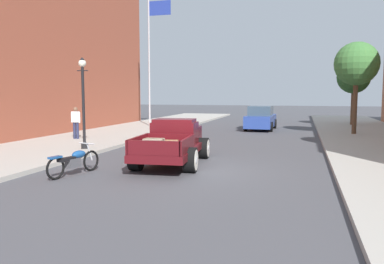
{
  "coord_description": "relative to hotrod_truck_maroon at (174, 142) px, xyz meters",
  "views": [
    {
      "loc": [
        3.54,
        -11.78,
        2.48
      ],
      "look_at": [
        -0.56,
        2.37,
        1.0
      ],
      "focal_mm": 35.78,
      "sensor_mm": 36.0,
      "label": 1
    }
  ],
  "objects": [
    {
      "name": "ground_plane",
      "position": [
        0.86,
        -1.12,
        -0.75
      ],
      "size": [
        140.0,
        140.0,
        0.0
      ],
      "primitive_type": "plane",
      "color": "#47474C"
    },
    {
      "name": "sidewalk_left",
      "position": [
        -6.39,
        -1.12,
        -0.68
      ],
      "size": [
        5.5,
        64.0,
        0.15
      ],
      "primitive_type": "cube",
      "color": "#ADA89E",
      "rests_on": "ground"
    },
    {
      "name": "hotrod_truck_maroon",
      "position": [
        0.0,
        0.0,
        0.0
      ],
      "size": [
        2.49,
        5.05,
        1.58
      ],
      "color": "#510F14",
      "rests_on": "ground"
    },
    {
      "name": "motorcycle_parked",
      "position": [
        -2.25,
        -2.86,
        -0.31
      ],
      "size": [
        0.71,
        2.09,
        0.93
      ],
      "color": "black",
      "rests_on": "ground"
    },
    {
      "name": "car_background_blue",
      "position": [
        1.65,
        13.71,
        0.01
      ],
      "size": [
        1.95,
        4.34,
        1.65
      ],
      "color": "#284293",
      "rests_on": "ground"
    },
    {
      "name": "pedestrian_sidewalk_left",
      "position": [
        -6.86,
        4.36,
        0.33
      ],
      "size": [
        0.53,
        0.22,
        1.65
      ],
      "color": "#232847",
      "rests_on": "sidewalk_left"
    },
    {
      "name": "street_lamp_near",
      "position": [
        -4.49,
        1.34,
        1.63
      ],
      "size": [
        0.5,
        0.32,
        3.85
      ],
      "color": "black",
      "rests_on": "sidewalk_left"
    },
    {
      "name": "flagpole",
      "position": [
        -6.09,
        13.05,
        5.02
      ],
      "size": [
        1.74,
        0.16,
        9.16
      ],
      "color": "#B2B2B7",
      "rests_on": "sidewalk_left"
    },
    {
      "name": "street_tree_second",
      "position": [
        7.32,
        11.08,
        3.41
      ],
      "size": [
        2.5,
        2.5,
        5.3
      ],
      "color": "brown",
      "rests_on": "sidewalk_right"
    },
    {
      "name": "street_tree_third",
      "position": [
        8.01,
        18.07,
        2.93
      ],
      "size": [
        2.42,
        2.42,
        4.77
      ],
      "color": "brown",
      "rests_on": "sidewalk_right"
    }
  ]
}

